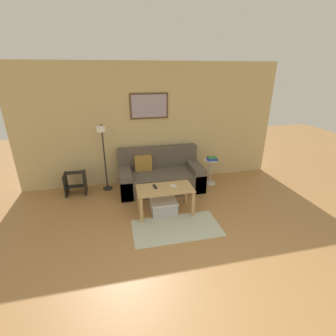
{
  "coord_description": "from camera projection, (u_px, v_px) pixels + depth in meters",
  "views": [
    {
      "loc": [
        -0.8,
        -1.73,
        2.38
      ],
      "look_at": [
        0.03,
        1.96,
        0.85
      ],
      "focal_mm": 26.0,
      "sensor_mm": 36.0,
      "label": 1
    }
  ],
  "objects": [
    {
      "name": "ground_plane",
      "position": [
        205.0,
        307.0,
        2.62
      ],
      "size": [
        16.0,
        16.0,
        0.0
      ],
      "primitive_type": "plane",
      "color": "#A87542"
    },
    {
      "name": "wall_back",
      "position": [
        152.0,
        125.0,
        5.22
      ],
      "size": [
        5.6,
        0.09,
        2.55
      ],
      "color": "tan",
      "rests_on": "ground_plane"
    },
    {
      "name": "area_rug",
      "position": [
        177.0,
        228.0,
        3.94
      ],
      "size": [
        1.41,
        0.74,
        0.01
      ],
      "primitive_type": "cube",
      "color": "#B2B79E",
      "rests_on": "ground_plane"
    },
    {
      "name": "couch",
      "position": [
        160.0,
        175.0,
        5.2
      ],
      "size": [
        1.73,
        0.88,
        0.83
      ],
      "color": "brown",
      "rests_on": "ground_plane"
    },
    {
      "name": "coffee_table",
      "position": [
        165.0,
        193.0,
        4.23
      ],
      "size": [
        0.97,
        0.5,
        0.49
      ],
      "color": "tan",
      "rests_on": "ground_plane"
    },
    {
      "name": "storage_bin",
      "position": [
        163.0,
        206.0,
        4.35
      ],
      "size": [
        0.47,
        0.4,
        0.23
      ],
      "color": "#B2B2B7",
      "rests_on": "ground_plane"
    },
    {
      "name": "floor_lamp",
      "position": [
        103.0,
        148.0,
        4.74
      ],
      "size": [
        0.2,
        0.47,
        1.41
      ],
      "color": "black",
      "rests_on": "ground_plane"
    },
    {
      "name": "side_table",
      "position": [
        210.0,
        170.0,
        5.36
      ],
      "size": [
        0.31,
        0.31,
        0.57
      ],
      "color": "silver",
      "rests_on": "ground_plane"
    },
    {
      "name": "book_stack",
      "position": [
        212.0,
        159.0,
        5.26
      ],
      "size": [
        0.25,
        0.2,
        0.07
      ],
      "color": "#335199",
      "rests_on": "side_table"
    },
    {
      "name": "remote_control",
      "position": [
        155.0,
        187.0,
        4.23
      ],
      "size": [
        0.06,
        0.15,
        0.02
      ],
      "primitive_type": "cube",
      "rotation": [
        0.0,
        0.0,
        0.12
      ],
      "color": "black",
      "rests_on": "coffee_table"
    },
    {
      "name": "cell_phone",
      "position": [
        174.0,
        186.0,
        4.26
      ],
      "size": [
        0.11,
        0.15,
        0.01
      ],
      "primitive_type": "cube",
      "rotation": [
        0.0,
        0.0,
        0.38
      ],
      "color": "silver",
      "rests_on": "coffee_table"
    },
    {
      "name": "step_stool",
      "position": [
        75.0,
        183.0,
        4.94
      ],
      "size": [
        0.4,
        0.31,
        0.46
      ],
      "color": "black",
      "rests_on": "ground_plane"
    }
  ]
}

